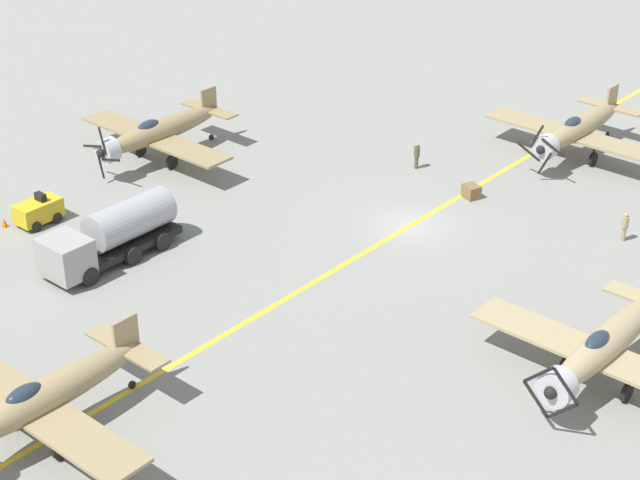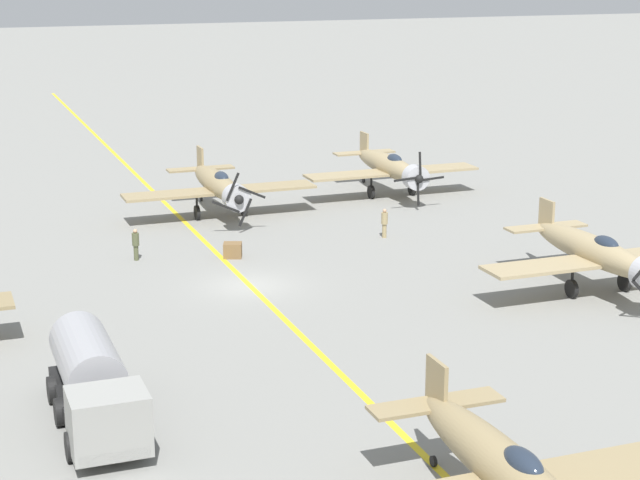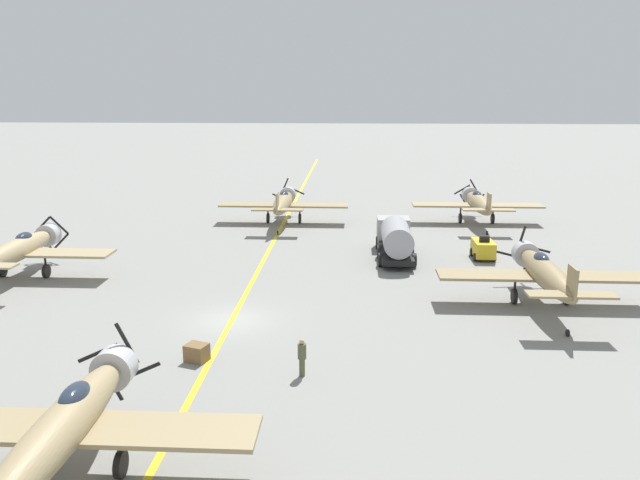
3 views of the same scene
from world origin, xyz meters
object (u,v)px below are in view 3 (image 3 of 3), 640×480
Objects in this scene: airplane_far_right at (478,203)px; supply_crate_by_tanker at (197,353)px; airplane_mid_right at (544,273)px; traffic_cone at (494,250)px; tow_tractor at (483,248)px; ground_crew_walking at (302,356)px; airplane_far_center at (283,203)px; airplane_mid_left at (19,250)px; airplane_near_center at (66,425)px; fuel_tanker at (395,238)px.

supply_crate_by_tanker is (-18.70, -31.18, -1.61)m from airplane_far_right.
airplane_mid_right reaches higher than traffic_cone.
airplane_mid_right is at bearing -82.57° from tow_tractor.
tow_tractor is 2.67× the size of supply_crate_by_tanker.
airplane_far_right is at bearing 85.83° from traffic_cone.
tow_tractor is 1.51× the size of ground_crew_walking.
supply_crate_by_tanker is (-0.66, -30.28, -1.61)m from airplane_far_center.
airplane_far_center reaches higher than ground_crew_walking.
airplane_far_center is 31.88m from ground_crew_walking.
tow_tractor is (31.50, 6.77, -1.22)m from airplane_mid_left.
ground_crew_walking is (6.75, 7.97, -1.07)m from airplane_near_center.
airplane_mid_left is at bearing -167.87° from tow_tractor.
traffic_cone is (-0.79, -10.80, -1.74)m from airplane_far_right.
traffic_cone is at bearing 48.69° from supply_crate_by_tanker.
airplane_far_right is (33.42, 19.15, 0.00)m from airplane_mid_left.
ground_crew_walking is 5.18m from supply_crate_by_tanker.
airplane_near_center is at bearing -123.58° from traffic_cone.
airplane_far_center is 27.92m from airplane_mid_right.
supply_crate_by_tanker is (-4.99, 1.29, -0.54)m from ground_crew_walking.
airplane_mid_right reaches higher than airplane_far_center.
airplane_far_center is 4.62× the size of tow_tractor.
tow_tractor is at bearing 59.60° from ground_crew_walking.
tow_tractor reaches higher than traffic_cone.
airplane_mid_left is 33.04m from airplane_mid_right.
airplane_mid_right is (17.46, -21.78, 0.00)m from airplane_far_center.
fuel_tanker is 20.82m from ground_crew_walking.
airplane_far_center is at bearing 54.62° from airplane_mid_left.
airplane_far_right is 10.97m from traffic_cone.
airplane_mid_right is 12.01m from traffic_cone.
ground_crew_walking is at bearing -120.81° from traffic_cone.
supply_crate_by_tanker is at bearing -34.50° from airplane_mid_left.
tow_tractor is 23.30m from ground_crew_walking.
airplane_near_center is at bearing -53.91° from airplane_mid_left.
airplane_far_center is at bearing 130.11° from fuel_tanker.
tow_tractor reaches higher than ground_crew_walking.
airplane_far_right reaches higher than supply_crate_by_tanker.
airplane_far_center reaches higher than tow_tractor.
airplane_mid_right is (32.85, -3.54, 0.00)m from airplane_mid_left.
airplane_far_right is 45.32m from airplane_near_center.
airplane_far_right is at bearing 80.22° from airplane_near_center.
airplane_mid_left is 38.52m from airplane_far_right.
airplane_near_center reaches higher than fuel_tanker.
airplane_far_center is 1.50× the size of fuel_tanker.
fuel_tanker is (25.02, 6.80, -0.50)m from airplane_mid_left.
airplane_near_center is (12.96, -21.29, 0.00)m from airplane_mid_left.
ground_crew_walking reaches higher than supply_crate_by_tanker.
airplane_far_right is 14.94m from fuel_tanker.
ground_crew_walking is (-13.71, -32.47, -1.07)m from airplane_far_right.
airplane_mid_left is at bearing 145.94° from ground_crew_walking.
ground_crew_walking is at bearing -104.78° from fuel_tanker.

